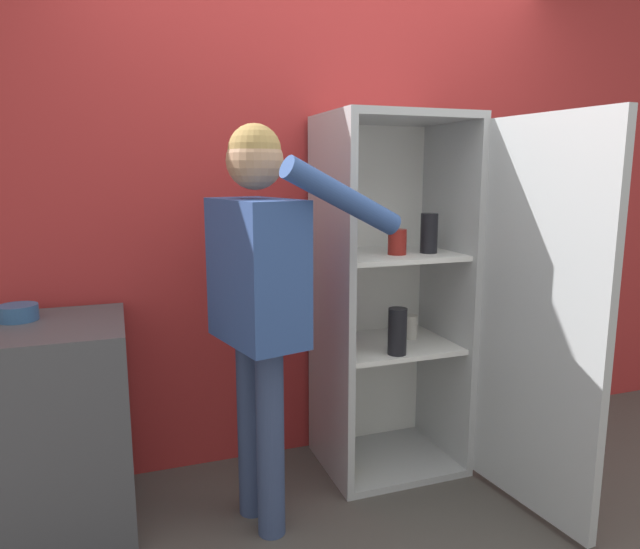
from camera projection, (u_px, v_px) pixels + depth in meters
ground_plane at (403, 546)px, 2.31m from camera, size 12.00×12.00×0.00m
wall_back at (322, 215)px, 3.00m from camera, size 7.00×0.06×2.55m
refrigerator at (418, 301)px, 2.78m from camera, size 0.79×1.23×1.77m
person at (259, 281)px, 2.30m from camera, size 0.74×0.58×1.68m
counter at (56, 427)px, 2.38m from camera, size 0.60×0.61×0.89m
bowl at (18, 313)px, 2.36m from camera, size 0.16×0.16×0.07m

